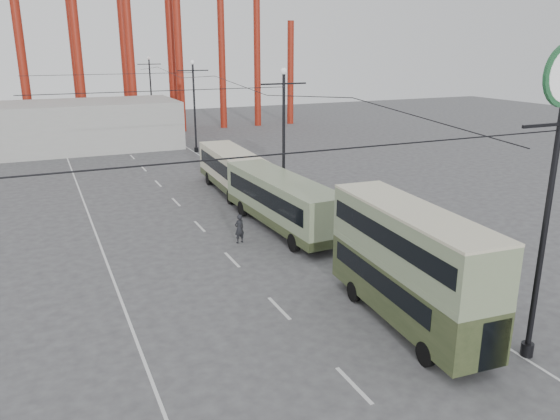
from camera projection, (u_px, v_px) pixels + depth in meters
name	position (u px, v px, depth m)	size (l,w,h in m)	color
ground	(348.00, 349.00, 20.00)	(160.00, 160.00, 0.00)	#444446
road_markings	(186.00, 210.00, 36.87)	(12.52, 120.00, 0.01)	silver
lamp_post_near	(558.00, 138.00, 17.31)	(3.20, 0.44, 10.80)	black
lamp_post_mid	(284.00, 139.00, 36.57)	(3.20, 0.44, 9.32)	black
lamp_post_far	(194.00, 107.00, 55.79)	(3.20, 0.44, 9.32)	black
lamp_post_distant	(151.00, 91.00, 75.01)	(3.20, 0.44, 9.32)	black
fairground_shed	(71.00, 126.00, 57.98)	(22.00, 10.00, 5.00)	#A1A29C
double_decker_bus	(409.00, 261.00, 21.10)	(2.87, 9.03, 4.78)	#2F3B20
single_decker_green	(282.00, 200.00, 32.69)	(3.04, 11.34, 3.18)	gray
single_decker_cream	(232.00, 169.00, 41.10)	(2.98, 10.14, 3.12)	beige
pedestrian	(239.00, 229.00, 30.56)	(0.61, 0.40, 1.67)	black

